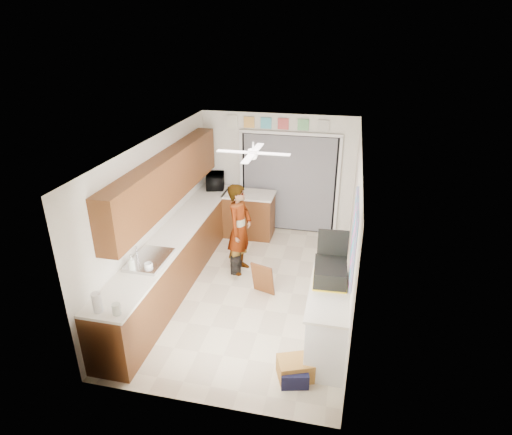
{
  "coord_description": "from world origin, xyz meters",
  "views": [
    {
      "loc": [
        1.41,
        -5.98,
        4.09
      ],
      "look_at": [
        0.0,
        0.4,
        1.15
      ],
      "focal_mm": 30.0,
      "sensor_mm": 36.0,
      "label": 1
    }
  ],
  "objects_px": {
    "microwave": "(215,181)",
    "navy_crate": "(294,376)",
    "soap_bottle": "(132,263)",
    "dog": "(236,260)",
    "paper_towel_roll": "(97,302)",
    "suitcase": "(330,273)",
    "cardboard_box": "(295,369)",
    "man": "(240,229)",
    "cup": "(148,266)"
  },
  "relations": [
    {
      "from": "suitcase",
      "to": "microwave",
      "type": "bearing_deg",
      "value": 126.62
    },
    {
      "from": "soap_bottle",
      "to": "navy_crate",
      "type": "distance_m",
      "value": 2.65
    },
    {
      "from": "microwave",
      "to": "paper_towel_roll",
      "type": "distance_m",
      "value": 4.44
    },
    {
      "from": "cardboard_box",
      "to": "dog",
      "type": "bearing_deg",
      "value": 120.58
    },
    {
      "from": "navy_crate",
      "to": "man",
      "type": "distance_m",
      "value": 2.9
    },
    {
      "from": "microwave",
      "to": "man",
      "type": "distance_m",
      "value": 1.92
    },
    {
      "from": "soap_bottle",
      "to": "suitcase",
      "type": "xyz_separation_m",
      "value": [
        2.71,
        0.36,
        -0.01
      ]
    },
    {
      "from": "suitcase",
      "to": "navy_crate",
      "type": "xyz_separation_m",
      "value": [
        -0.32,
        -0.96,
        -0.96
      ]
    },
    {
      "from": "navy_crate",
      "to": "paper_towel_roll",
      "type": "bearing_deg",
      "value": -172.25
    },
    {
      "from": "microwave",
      "to": "paper_towel_roll",
      "type": "relative_size",
      "value": 2.12
    },
    {
      "from": "navy_crate",
      "to": "microwave",
      "type": "bearing_deg",
      "value": 118.91
    },
    {
      "from": "microwave",
      "to": "navy_crate",
      "type": "xyz_separation_m",
      "value": [
        2.28,
        -4.12,
        -0.98
      ]
    },
    {
      "from": "cup",
      "to": "paper_towel_roll",
      "type": "relative_size",
      "value": 0.48
    },
    {
      "from": "navy_crate",
      "to": "dog",
      "type": "bearing_deg",
      "value": 119.64
    },
    {
      "from": "suitcase",
      "to": "man",
      "type": "bearing_deg",
      "value": 134.63
    },
    {
      "from": "paper_towel_roll",
      "to": "dog",
      "type": "height_order",
      "value": "paper_towel_roll"
    },
    {
      "from": "suitcase",
      "to": "navy_crate",
      "type": "height_order",
      "value": "suitcase"
    },
    {
      "from": "man",
      "to": "dog",
      "type": "relative_size",
      "value": 3.05
    },
    {
      "from": "microwave",
      "to": "cup",
      "type": "bearing_deg",
      "value": 166.34
    },
    {
      "from": "paper_towel_roll",
      "to": "man",
      "type": "height_order",
      "value": "man"
    },
    {
      "from": "suitcase",
      "to": "dog",
      "type": "height_order",
      "value": "suitcase"
    },
    {
      "from": "microwave",
      "to": "cardboard_box",
      "type": "distance_m",
      "value": 4.73
    },
    {
      "from": "cup",
      "to": "paper_towel_roll",
      "type": "height_order",
      "value": "paper_towel_roll"
    },
    {
      "from": "paper_towel_roll",
      "to": "navy_crate",
      "type": "height_order",
      "value": "paper_towel_roll"
    },
    {
      "from": "microwave",
      "to": "soap_bottle",
      "type": "height_order",
      "value": "microwave"
    },
    {
      "from": "dog",
      "to": "paper_towel_roll",
      "type": "bearing_deg",
      "value": -119.29
    },
    {
      "from": "cardboard_box",
      "to": "man",
      "type": "relative_size",
      "value": 0.26
    },
    {
      "from": "cup",
      "to": "man",
      "type": "height_order",
      "value": "man"
    },
    {
      "from": "cup",
      "to": "soap_bottle",
      "type": "bearing_deg",
      "value": -149.53
    },
    {
      "from": "microwave",
      "to": "dog",
      "type": "height_order",
      "value": "microwave"
    },
    {
      "from": "suitcase",
      "to": "dog",
      "type": "relative_size",
      "value": 1.05
    },
    {
      "from": "soap_bottle",
      "to": "dog",
      "type": "height_order",
      "value": "soap_bottle"
    },
    {
      "from": "suitcase",
      "to": "cardboard_box",
      "type": "distance_m",
      "value": 1.31
    },
    {
      "from": "cardboard_box",
      "to": "suitcase",
      "type": "bearing_deg",
      "value": 69.83
    },
    {
      "from": "paper_towel_roll",
      "to": "man",
      "type": "relative_size",
      "value": 0.15
    },
    {
      "from": "cup",
      "to": "cardboard_box",
      "type": "xyz_separation_m",
      "value": [
        2.2,
        -0.62,
        -0.85
      ]
    },
    {
      "from": "soap_bottle",
      "to": "paper_towel_roll",
      "type": "bearing_deg",
      "value": -88.26
    },
    {
      "from": "navy_crate",
      "to": "dog",
      "type": "xyz_separation_m",
      "value": [
        -1.39,
        2.45,
        0.11
      ]
    },
    {
      "from": "microwave",
      "to": "soap_bottle",
      "type": "bearing_deg",
      "value": 163.19
    },
    {
      "from": "microwave",
      "to": "navy_crate",
      "type": "bearing_deg",
      "value": -166.02
    },
    {
      "from": "microwave",
      "to": "man",
      "type": "bearing_deg",
      "value": -164.97
    },
    {
      "from": "microwave",
      "to": "soap_bottle",
      "type": "distance_m",
      "value": 3.52
    },
    {
      "from": "microwave",
      "to": "cup",
      "type": "distance_m",
      "value": 3.41
    },
    {
      "from": "paper_towel_roll",
      "to": "cardboard_box",
      "type": "relative_size",
      "value": 0.58
    },
    {
      "from": "microwave",
      "to": "cardboard_box",
      "type": "relative_size",
      "value": 1.24
    },
    {
      "from": "soap_bottle",
      "to": "cup",
      "type": "relative_size",
      "value": 2.22
    },
    {
      "from": "soap_bottle",
      "to": "dog",
      "type": "distance_m",
      "value": 2.27
    },
    {
      "from": "cardboard_box",
      "to": "navy_crate",
      "type": "relative_size",
      "value": 1.27
    },
    {
      "from": "suitcase",
      "to": "cardboard_box",
      "type": "relative_size",
      "value": 1.32
    },
    {
      "from": "soap_bottle",
      "to": "cardboard_box",
      "type": "height_order",
      "value": "soap_bottle"
    }
  ]
}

